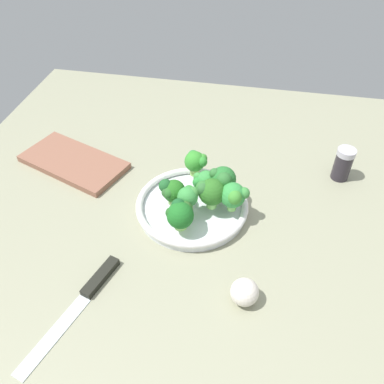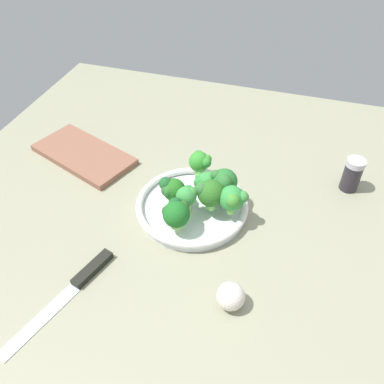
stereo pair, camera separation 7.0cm
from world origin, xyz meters
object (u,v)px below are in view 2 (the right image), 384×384
at_px(broccoli_floret_3, 224,182).
at_px(knife, 75,286).
at_px(broccoli_floret_4, 187,196).
at_px(broccoli_floret_7, 210,193).
at_px(bowl, 192,206).
at_px(garlic_bulb, 231,296).
at_px(broccoli_floret_0, 200,162).
at_px(broccoli_floret_1, 176,213).
at_px(cutting_board, 84,155).
at_px(pepper_shaker, 352,174).
at_px(broccoli_floret_5, 233,199).
at_px(broccoli_floret_6, 205,182).
at_px(broccoli_floret_2, 172,190).

relative_size(broccoli_floret_3, knife, 0.30).
bearing_deg(broccoli_floret_4, broccoli_floret_7, -154.08).
bearing_deg(knife, bowl, -119.95).
bearing_deg(bowl, garlic_bulb, 123.19).
xyz_separation_m(broccoli_floret_4, garlic_bulb, (-0.14, 0.19, -0.04)).
height_order(broccoli_floret_0, broccoli_floret_1, same).
bearing_deg(bowl, cutting_board, -17.89).
bearing_deg(pepper_shaker, bowl, 28.83).
xyz_separation_m(knife, pepper_shaker, (-0.49, -0.45, 0.04)).
bearing_deg(bowl, pepper_shaker, -151.17).
distance_m(broccoli_floret_5, broccoli_floret_6, 0.09).
bearing_deg(knife, garlic_bulb, -169.90).
relative_size(broccoli_floret_5, cutting_board, 0.26).
bearing_deg(broccoli_floret_6, broccoli_floret_7, 118.76).
xyz_separation_m(broccoli_floret_3, knife, (0.21, 0.30, -0.07)).
xyz_separation_m(broccoli_floret_0, garlic_bulb, (-0.15, 0.31, -0.04)).
xyz_separation_m(broccoli_floret_2, broccoli_floret_5, (-0.13, -0.00, 0.01)).
distance_m(broccoli_floret_1, garlic_bulb, 0.21).
bearing_deg(cutting_board, broccoli_floret_7, 163.23).
bearing_deg(broccoli_floret_4, broccoli_floret_1, 81.00).
bearing_deg(broccoli_floret_3, pepper_shaker, -151.22).
distance_m(broccoli_floret_6, broccoli_floret_7, 0.05).
distance_m(garlic_bulb, pepper_shaker, 0.45).
bearing_deg(broccoli_floret_6, broccoli_floret_0, -64.59).
bearing_deg(broccoli_floret_7, bowl, -7.44).
bearing_deg(broccoli_floret_6, bowl, 61.68).
relative_size(broccoli_floret_3, pepper_shaker, 0.91).
relative_size(broccoli_floret_1, knife, 0.24).
distance_m(broccoli_floret_1, broccoli_floret_2, 0.07).
relative_size(broccoli_floret_4, garlic_bulb, 1.22).
distance_m(bowl, broccoli_floret_2, 0.07).
relative_size(broccoli_floret_4, cutting_board, 0.24).
bearing_deg(broccoli_floret_1, broccoli_floret_0, -89.87).
distance_m(broccoli_floret_0, knife, 0.39).
bearing_deg(broccoli_floret_4, broccoli_floret_2, -21.04).
relative_size(knife, garlic_bulb, 4.94).
relative_size(broccoli_floret_1, broccoli_floret_7, 0.87).
relative_size(cutting_board, pepper_shaker, 3.17).
xyz_separation_m(broccoli_floret_2, broccoli_floret_3, (-0.11, -0.05, 0.01)).
distance_m(broccoli_floret_0, cutting_board, 0.33).
height_order(broccoli_floret_1, broccoli_floret_5, broccoli_floret_5).
bearing_deg(broccoli_floret_3, broccoli_floret_7, 62.77).
relative_size(bowl, broccoli_floret_4, 3.95).
bearing_deg(broccoli_floret_5, broccoli_floret_7, -2.85).
relative_size(garlic_bulb, pepper_shaker, 0.62).
bearing_deg(broccoli_floret_3, broccoli_floret_1, 56.79).
bearing_deg(broccoli_floret_0, broccoli_floret_6, 115.41).
distance_m(broccoli_floret_3, broccoli_floret_5, 0.05).
relative_size(bowl, broccoli_floret_3, 3.29).
distance_m(broccoli_floret_1, broccoli_floret_5, 0.12).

